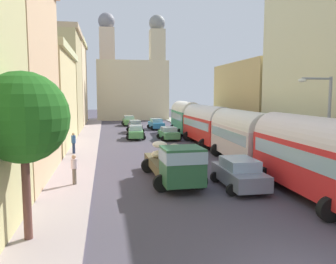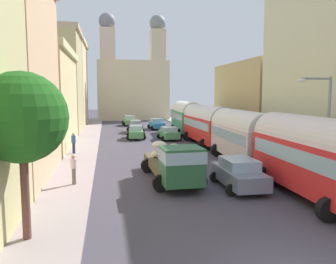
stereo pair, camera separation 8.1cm
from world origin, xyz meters
TOP-DOWN VIEW (x-y plane):
  - ground_plane at (0.00, 27.00)m, footprint 154.00×154.00m
  - sidewalk_left at (-7.25, 27.00)m, footprint 2.50×70.00m
  - sidewalk_right at (7.25, 27.00)m, footprint 2.50×70.00m
  - building_left_2 at (-11.38, 25.73)m, footprint 6.33×13.90m
  - building_left_3 at (-11.46, 38.45)m, footprint 6.50×9.68m
  - building_left_4 at (-11.49, 50.26)m, footprint 6.58×12.58m
  - building_right_2 at (10.73, 27.65)m, footprint 4.45×13.25m
  - distant_church at (0.00, 59.48)m, footprint 13.61×6.65m
  - parked_bus_0 at (4.60, 6.50)m, footprint 3.35×9.02m
  - parked_bus_1 at (4.60, 15.50)m, footprint 3.47×8.69m
  - parked_bus_2 at (4.60, 24.50)m, footprint 3.42×9.44m
  - parked_bus_3 at (4.60, 33.50)m, footprint 3.51×8.72m
  - cargo_truck_0 at (-1.47, 10.44)m, footprint 3.09×7.51m
  - car_0 at (-1.94, 30.25)m, footprint 2.36×4.29m
  - car_1 at (-1.48, 36.61)m, footprint 2.18×3.93m
  - car_2 at (-1.61, 46.64)m, footprint 2.34×4.35m
  - car_3 at (1.79, 9.00)m, footprint 2.41×4.34m
  - car_4 at (1.54, 28.58)m, footprint 2.41×3.71m
  - car_5 at (1.85, 40.13)m, footprint 2.40×4.08m
  - pedestrian_0 at (-7.90, 20.83)m, footprint 0.36×0.36m
  - pedestrian_1 at (-6.98, 10.83)m, footprint 0.47×0.47m
  - streetlamp_near at (6.20, 8.33)m, footprint 1.97×0.28m
  - roadside_tree_0 at (-7.90, 3.86)m, footprint 3.03×3.03m

SIDE VIEW (x-z plane):
  - ground_plane at x=0.00m, z-range 0.00..0.00m
  - sidewalk_left at x=-7.25m, z-range 0.00..0.14m
  - sidewalk_right at x=7.25m, z-range 0.00..0.14m
  - car_4 at x=1.54m, z-range 0.01..1.44m
  - car_0 at x=-1.94m, z-range 0.00..1.52m
  - car_5 at x=1.85m, z-range 0.00..1.54m
  - car_2 at x=-1.61m, z-range 0.00..1.58m
  - car_1 at x=-1.48m, z-range 0.00..1.60m
  - car_3 at x=1.79m, z-range 0.00..1.61m
  - pedestrian_1 at x=-6.98m, z-range 0.14..1.92m
  - pedestrian_0 at x=-7.90m, z-range 0.14..2.01m
  - cargo_truck_0 at x=-1.47m, z-range 0.05..2.40m
  - parked_bus_1 at x=4.60m, z-range 0.19..4.06m
  - parked_bus_2 at x=4.60m, z-range 0.19..4.12m
  - parked_bus_0 at x=4.60m, z-range 0.20..4.20m
  - parked_bus_3 at x=4.60m, z-range 0.22..4.33m
  - streetlamp_near at x=6.20m, z-range 0.65..6.60m
  - building_right_2 at x=10.73m, z-range 0.00..8.46m
  - roadside_tree_0 at x=-7.90m, z-range 1.36..7.17m
  - building_left_2 at x=-11.38m, z-range 0.03..9.29m
  - building_left_3 at x=-11.46m, z-range 0.03..13.33m
  - building_left_4 at x=-11.49m, z-range 0.02..13.46m
  - distant_church at x=0.00m, z-range -3.19..16.85m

